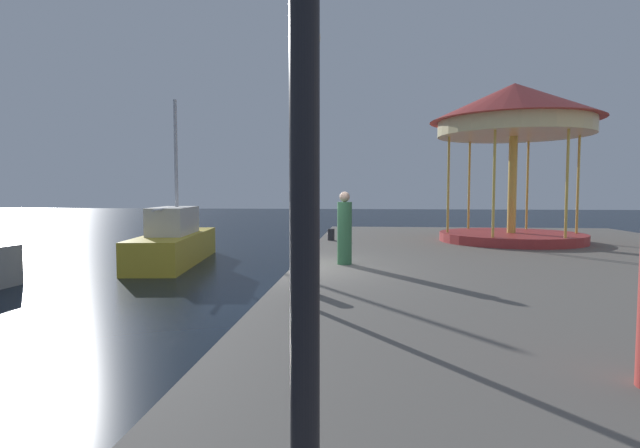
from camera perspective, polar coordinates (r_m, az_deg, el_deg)
name	(u,v)px	position (r m, az deg, el deg)	size (l,w,h in m)	color
ground_plane	(293,301)	(11.40, -3.18, -8.90)	(120.00, 120.00, 0.00)	black
quay_dock	(587,289)	(12.15, 28.42, -6.64)	(12.80, 25.92, 0.80)	slate
sailboat_yellow	(174,242)	(17.98, -16.43, -2.00)	(2.40, 6.30, 5.72)	gold
carousel	(514,124)	(18.07, 21.44, 10.64)	(5.54, 5.54, 5.30)	#B23333
lamp_post_mid_promenade	(308,115)	(7.25, -1.38, 12.47)	(0.36, 0.36, 4.05)	black
bollard_north	(331,235)	(17.23, 1.28, -1.23)	(0.24, 0.24, 0.40)	#2D2D33
bollard_center	(308,281)	(8.34, -1.39, -6.59)	(0.24, 0.24, 0.40)	#2D2D33
person_by_the_water	(345,230)	(11.53, 2.85, -0.75)	(0.34, 0.34, 1.70)	#387247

